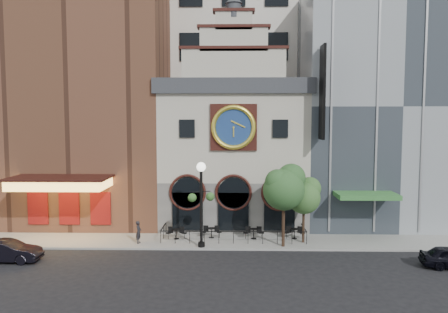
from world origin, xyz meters
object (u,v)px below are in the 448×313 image
Objects in this scene: tree_right at (304,195)px; car_left at (7,251)px; tree_left at (284,186)px; pedestrian at (139,232)px; lamppost at (201,195)px; bistro_1 at (211,232)px; bistro_3 at (294,233)px; bistro_2 at (254,233)px; bistro_0 at (176,233)px.

car_left is at bearing -167.39° from tree_right.
tree_right is at bearing 33.04° from tree_left.
pedestrian is 0.27× the size of lamppost.
tree_left is at bearing -146.96° from tree_right.
lamppost is at bearing -169.95° from tree_right.
tree_right reaches higher than bistro_1.
bistro_1 is 1.00× the size of bistro_3.
tree_right is (19.73, 4.42, 2.97)m from car_left.
tree_left is at bearing -17.54° from lamppost.
lamppost is 1.26× the size of tree_right.
tree_right is (3.65, -0.86, 3.05)m from bistro_2.
bistro_3 is 4.43m from tree_left.
car_left is at bearing -157.00° from bistro_1.
car_left is 0.88× the size of tree_right.
bistro_2 is at bearing 2.06° from bistro_0.
tree_left is at bearing -89.14° from pedestrian.
bistro_1 is 6.29m from bistro_3.
tree_left is (2.06, -1.89, 3.85)m from bistro_2.
car_left is (-12.88, -5.47, 0.08)m from bistro_1.
lamppost is 5.90m from tree_left.
lamppost is (4.65, -0.82, 2.91)m from pedestrian.
car_left reaches higher than bistro_1.
bistro_2 is 1.00× the size of bistro_3.
car_left reaches higher than bistro_2.
car_left is at bearing 173.77° from lamppost.
bistro_3 is (6.29, -0.13, 0.00)m from bistro_1.
tree_left is (18.15, 3.39, 3.76)m from car_left.
tree_left reaches higher than tree_right.
lamppost reaches higher than tree_left.
bistro_2 is at bearing 9.51° from lamppost.
bistro_3 is 19.90m from car_left.
bistro_0 is 0.37× the size of car_left.
pedestrian is (-5.24, -1.55, 0.35)m from bistro_1.
bistro_0 is at bearing -62.47° from pedestrian.
bistro_2 is 0.97× the size of pedestrian.
tree_right is (6.85, -1.05, 3.05)m from bistro_1.
bistro_1 is at bearing -67.03° from car_left.
pedestrian is 11.09m from tree_left.
pedestrian is at bearing 149.60° from lamppost.
bistro_1 is 5.48m from pedestrian.
lamppost is 1.02× the size of tree_left.
car_left is 20.44m from tree_right.
bistro_3 is 0.26× the size of lamppost.
pedestrian reaches higher than bistro_1.
bistro_0 is 8.92m from bistro_3.
bistro_3 is 0.37× the size of car_left.
bistro_2 is at bearing 166.70° from tree_right.
bistro_1 is at bearing 158.44° from tree_left.
bistro_2 and bistro_3 have the same top height.
car_left is 18.85m from tree_left.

